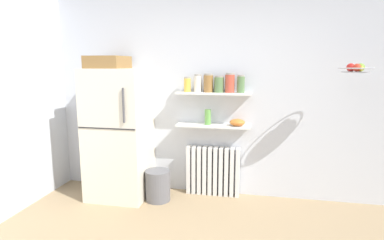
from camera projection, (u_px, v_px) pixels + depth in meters
The scene contains 15 objects.
back_wall at pixel (219, 96), 4.09m from camera, with size 7.04×0.10×2.60m, color silver.
refrigerator at pixel (119, 131), 4.04m from camera, with size 0.73×0.71×1.80m.
radiator at pixel (213, 171), 4.15m from camera, with size 0.70×0.12×0.64m.
wall_shelf_lower at pixel (213, 126), 4.01m from camera, with size 0.94×0.22×0.03m, color white.
wall_shelf_upper at pixel (214, 93), 3.94m from camera, with size 0.94×0.22×0.03m, color white.
storage_jar_0 at pixel (187, 84), 3.99m from camera, with size 0.09×0.09×0.19m.
storage_jar_1 at pixel (198, 83), 3.96m from camera, with size 0.09×0.09×0.22m.
storage_jar_2 at pixel (208, 83), 3.93m from camera, with size 0.12×0.12×0.23m.
storage_jar_3 at pixel (219, 84), 3.91m from camera, with size 0.12×0.12×0.21m.
storage_jar_4 at pixel (230, 83), 3.88m from camera, with size 0.12×0.12×0.24m.
storage_jar_5 at pixel (241, 84), 3.86m from camera, with size 0.09×0.09×0.22m.
vase at pixel (208, 117), 4.01m from camera, with size 0.08×0.08×0.20m, color #66A84C.
shelf_bowl at pixel (237, 122), 3.94m from camera, with size 0.19×0.19×0.09m, color orange.
trash_bin at pixel (158, 185), 3.99m from camera, with size 0.31×0.31×0.39m, color slate.
hanging_fruit_basket at pixel (356, 68), 3.31m from camera, with size 0.34×0.34×0.10m.
Camera 1 is at (0.47, -2.02, 1.70)m, focal length 29.56 mm.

